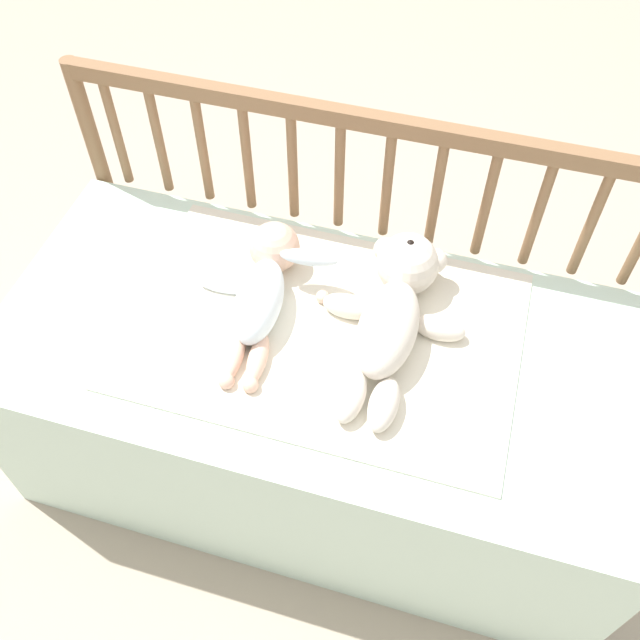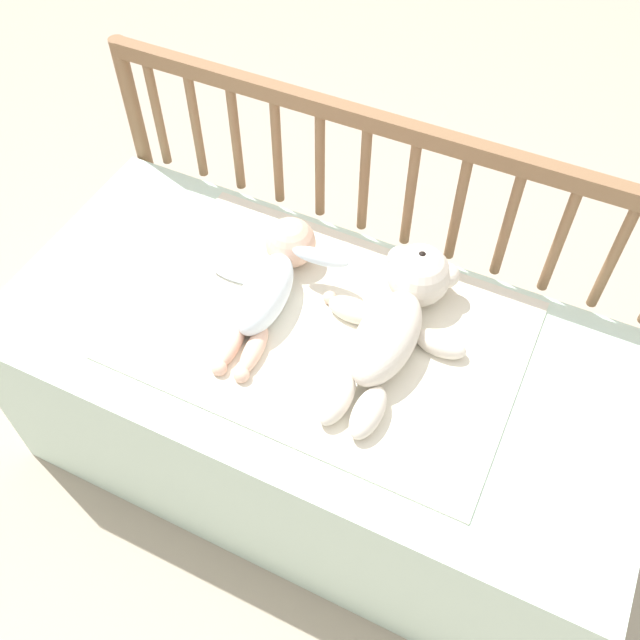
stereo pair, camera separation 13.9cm
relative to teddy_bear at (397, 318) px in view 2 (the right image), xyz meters
name	(u,v)px [view 2 (the right image)]	position (x,y,z in m)	size (l,w,h in m)	color
ground_plane	(318,456)	(-0.13, -0.08, -0.56)	(12.00, 12.00, 0.00)	tan
crib_mattress	(318,406)	(-0.13, -0.08, -0.31)	(1.34, 0.63, 0.50)	silver
crib_rail	(385,205)	(-0.13, 0.25, 0.03)	(1.34, 0.04, 0.81)	brown
blanket	(325,330)	(-0.13, -0.05, -0.05)	(0.79, 0.53, 0.01)	silver
teddy_bear	(397,318)	(0.00, 0.00, 0.00)	(0.30, 0.44, 0.13)	silver
baby	(272,280)	(-0.27, -0.01, -0.01)	(0.29, 0.40, 0.11)	white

